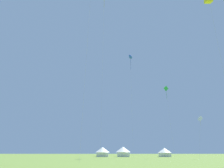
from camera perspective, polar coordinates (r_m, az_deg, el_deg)
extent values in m
cylinder|color=#A79518|center=(55.65, -1.97, 19.46)|extent=(0.05, 0.05, 2.13)
cylinder|color=#B2B2B7|center=(47.43, -2.41, 3.63)|extent=(0.38, 1.00, 35.74)
cube|color=green|center=(65.71, 13.33, -1.09)|extent=(1.46, 0.49, 1.50)
cylinder|color=#207C31|center=(65.29, 13.43, -2.50)|extent=(0.05, 0.05, 2.59)
cylinder|color=#B2B2B7|center=(63.72, 14.33, -9.07)|extent=(0.87, 0.66, 18.55)
cylinder|color=#B2B2B7|center=(35.17, 25.96, 3.20)|extent=(0.73, 0.85, 24.75)
cylinder|color=#B2B2B7|center=(36.60, -6.35, 7.48)|extent=(0.72, 2.15, 32.69)
ellipsoid|color=blue|center=(70.97, 4.62, 6.75)|extent=(1.71, 3.00, 0.92)
cylinder|color=#183599|center=(70.07, 4.67, 4.98)|extent=(0.07, 0.07, 3.64)
cylinder|color=#B2B2B7|center=(66.09, 4.95, -4.93)|extent=(0.03, 0.90, 29.55)
cube|color=white|center=(57.40, 21.12, -8.02)|extent=(0.79, 1.29, 1.41)
cylinder|color=#A4A4A4|center=(57.28, 21.23, -9.04)|extent=(0.04, 0.04, 1.31)
cylinder|color=#B2B2B7|center=(55.73, 21.06, -12.45)|extent=(1.86, 2.03, 8.96)
cube|color=white|center=(76.06, -2.36, -17.19)|extent=(3.67, 3.67, 1.38)
cone|color=white|center=(76.06, -2.35, -16.07)|extent=(4.58, 4.58, 1.60)
cube|color=white|center=(76.05, 2.81, -17.16)|extent=(3.81, 3.81, 1.43)
cone|color=white|center=(76.06, 2.80, -16.00)|extent=(4.76, 4.76, 1.67)
cube|color=white|center=(77.74, 13.05, -16.82)|extent=(3.38, 3.38, 1.27)
cone|color=white|center=(77.74, 12.98, -15.81)|extent=(4.22, 4.22, 1.48)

